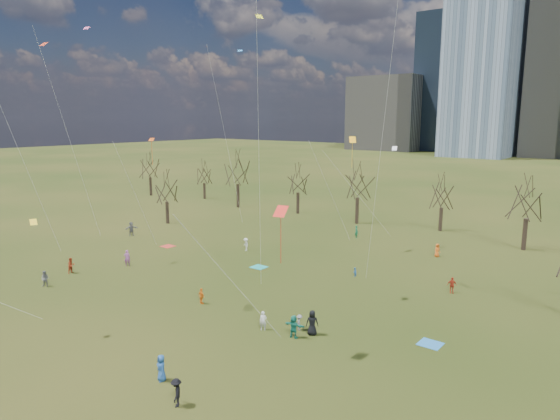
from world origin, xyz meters
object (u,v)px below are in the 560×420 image
Objects in this scene: blanket_crimson at (168,246)px; person_0 at (161,368)px; blanket_navy at (430,344)px; person_2 at (71,265)px; person_1 at (263,321)px; person_4 at (201,296)px; blanket_teal at (259,267)px.

person_0 is (25.71, -21.48, 0.83)m from blanket_crimson.
blanket_navy is at bearing 76.48° from person_0.
person_2 is (-36.06, -7.17, 0.82)m from blanket_navy.
person_2 is at bearing -86.46° from blanket_crimson.
blanket_navy is at bearing -86.59° from person_2.
person_1 is 7.80m from person_4.
blanket_crimson is at bearing 120.91° from person_1.
person_1 is at bearing -24.63° from blanket_crimson.
person_0 reaches higher than person_1.
person_0 is 1.01× the size of person_2.
person_0 reaches higher than blanket_navy.
person_1 is at bearing -177.33° from person_4.
person_4 is at bearing 148.88° from person_0.
blanket_teal is at bearing -53.49° from person_2.
person_1 is (25.82, -11.84, 0.73)m from blanket_crimson.
blanket_crimson is at bearing -178.64° from blanket_teal.
blanket_teal is 19.71m from person_2.
person_1 is at bearing 112.07° from person_0.
person_0 reaches higher than blanket_crimson.
blanket_navy is 0.96× the size of person_2.
person_2 reaches higher than blanket_teal.
person_4 reaches higher than blanket_teal.
person_1 is at bearing -153.15° from blanket_navy.
blanket_teal is 1.00× the size of blanket_crimson.
blanket_navy is 12.42m from person_1.
blanket_crimson is 0.95× the size of person_0.
blanket_navy is 19.43m from person_4.
blanket_teal is 0.95× the size of person_0.
person_1 is 25.04m from person_2.
blanket_teal is at bearing 163.30° from blanket_navy.
blanket_navy is at bearing -157.03° from person_4.
blanket_crimson is 13.46m from person_2.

